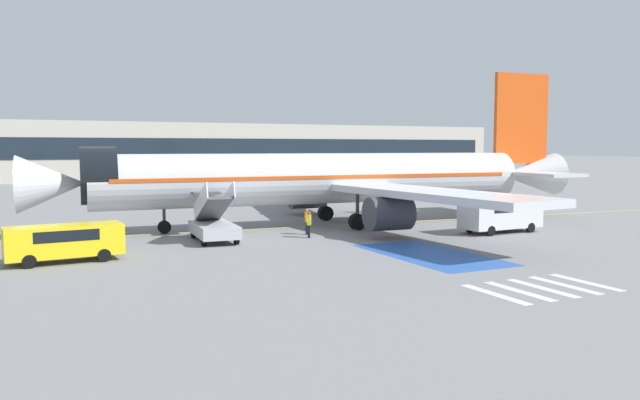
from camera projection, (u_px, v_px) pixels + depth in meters
ground_plane at (301, 227)px, 43.54m from camera, size 600.00×600.00×0.00m
apron_leadline_yellow at (320, 226)px, 43.98m from camera, size 74.54×5.92×0.01m
apron_stand_patch_blue at (431, 255)px, 32.22m from camera, size 4.44×8.92×0.01m
apron_walkway_bar_0 at (495, 294)px, 23.55m from camera, size 0.44×3.60×0.01m
apron_walkway_bar_1 at (519, 291)px, 24.07m from camera, size 0.44×3.60×0.01m
apron_walkway_bar_2 at (542, 288)px, 24.59m from camera, size 0.44×3.60×0.01m
apron_walkway_bar_3 at (564, 285)px, 25.11m from camera, size 0.44×3.60×0.01m
apron_walkway_bar_4 at (585, 282)px, 25.63m from camera, size 0.44×3.60×0.01m
airliner at (330, 178)px, 43.98m from camera, size 40.09×35.37×11.35m
boarding_stairs_forward at (214, 225)px, 36.81m from camera, size 2.56×5.36×3.63m
fuel_tanker at (267, 184)px, 66.24m from camera, size 10.17×2.84×3.27m
service_van_1 at (501, 211)px, 40.48m from camera, size 5.61×2.26×2.35m
service_van_2 at (64, 240)px, 30.02m from camera, size 5.46×2.27×1.80m
ground_crew_0 at (376, 216)px, 41.35m from camera, size 0.25×0.44×1.68m
ground_crew_1 at (309, 223)px, 38.13m from camera, size 0.42×0.49×1.64m
ground_crew_2 at (307, 220)px, 39.55m from camera, size 0.32×0.47×1.64m
terminal_building at (206, 151)px, 112.16m from camera, size 117.25×12.10×9.66m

